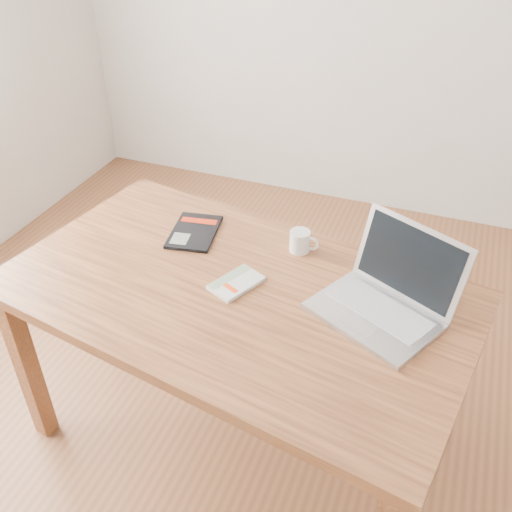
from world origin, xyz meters
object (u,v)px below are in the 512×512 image
(white_guidebook, at_px, (236,283))
(coffee_mug, at_px, (301,241))
(black_guidebook, at_px, (194,232))
(desk, at_px, (235,310))
(laptop, at_px, (387,296))

(white_guidebook, distance_m, coffee_mug, 0.29)
(black_guidebook, xyz_separation_m, coffee_mug, (0.39, 0.03, 0.03))
(white_guidebook, bearing_deg, black_guidebook, 163.43)
(desk, xyz_separation_m, laptop, (0.46, 0.07, 0.14))
(desk, height_order, black_guidebook, black_guidebook)
(desk, height_order, laptop, laptop)
(desk, bearing_deg, black_guidebook, 146.83)
(desk, bearing_deg, coffee_mug, 74.45)
(black_guidebook, distance_m, laptop, 0.75)
(laptop, height_order, coffee_mug, laptop)
(black_guidebook, height_order, coffee_mug, coffee_mug)
(black_guidebook, distance_m, coffee_mug, 0.40)
(white_guidebook, height_order, coffee_mug, coffee_mug)
(white_guidebook, distance_m, black_guidebook, 0.34)
(white_guidebook, relative_size, coffee_mug, 1.90)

